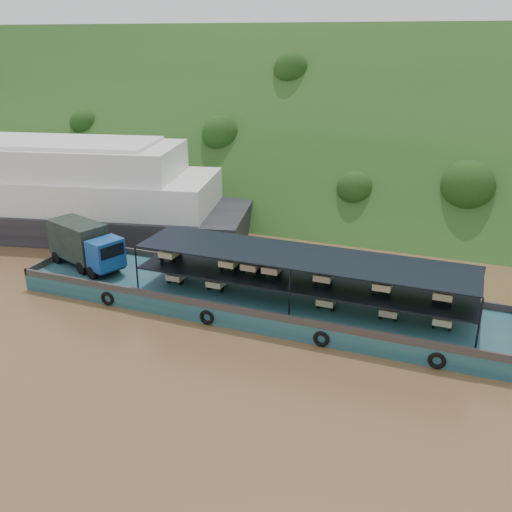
% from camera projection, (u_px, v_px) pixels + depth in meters
% --- Properties ---
extents(ground, '(160.00, 160.00, 0.00)m').
position_uv_depth(ground, '(267.00, 317.00, 39.78)').
color(ground, brown).
rests_on(ground, ground).
extents(hillside, '(140.00, 39.60, 39.60)m').
position_uv_depth(hillside, '(368.00, 193.00, 71.00)').
color(hillside, '#183B15').
rests_on(hillside, ground).
extents(cargo_barge, '(35.11, 7.18, 4.75)m').
position_uv_depth(cargo_barge, '(235.00, 290.00, 41.12)').
color(cargo_barge, '#153C4B').
rests_on(cargo_barge, ground).
extents(passenger_ferry, '(45.78, 20.74, 9.00)m').
position_uv_depth(passenger_ferry, '(27.00, 191.00, 56.83)').
color(passenger_ferry, black).
rests_on(passenger_ferry, ground).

